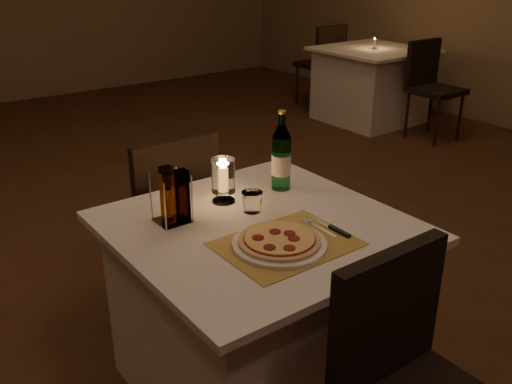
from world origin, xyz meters
TOP-DOWN VIEW (x-y plane):
  - floor at (0.00, 0.00)m, footprint 8.00×10.00m
  - main_table at (-0.19, -0.53)m, footprint 1.00×1.00m
  - chair_near at (-0.19, -1.25)m, footprint 0.42×0.42m
  - chair_far at (-0.19, 0.18)m, footprint 0.42×0.42m
  - placemat at (-0.21, -0.71)m, footprint 0.45×0.34m
  - plate at (-0.24, -0.71)m, footprint 0.32×0.32m
  - pizza at (-0.24, -0.71)m, footprint 0.28×0.28m
  - fork at (-0.05, -0.68)m, footprint 0.02×0.18m
  - knife at (-0.01, -0.74)m, footprint 0.02×0.22m
  - tumbler at (-0.15, -0.43)m, footprint 0.08×0.08m
  - water_bottle at (0.08, -0.32)m, footprint 0.08×0.08m
  - hurricane_candle at (-0.19, -0.29)m, footprint 0.09×0.09m
  - cruet_caddy at (-0.44, -0.34)m, footprint 0.12×0.12m
  - neighbor_table_right at (3.11, 1.95)m, footprint 1.00×1.00m
  - neighbor_chair_ra at (3.11, 1.24)m, footprint 0.42×0.42m
  - neighbor_chair_rb at (3.11, 2.67)m, footprint 0.42×0.42m
  - neighbor_candle_right at (3.11, 1.95)m, footprint 0.03×0.03m

SIDE VIEW (x-z plane):
  - floor at x=0.00m, z-range -0.02..0.00m
  - main_table at x=-0.19m, z-range 0.00..0.74m
  - neighbor_table_right at x=3.11m, z-range 0.00..0.74m
  - chair_near at x=-0.19m, z-range 0.10..1.00m
  - chair_far at x=-0.19m, z-range 0.10..1.00m
  - neighbor_chair_ra at x=3.11m, z-range 0.10..1.00m
  - neighbor_chair_rb at x=3.11m, z-range 0.10..1.00m
  - placemat at x=-0.21m, z-range 0.74..0.74m
  - fork at x=-0.05m, z-range 0.74..0.75m
  - knife at x=-0.01m, z-range 0.74..0.76m
  - plate at x=-0.24m, z-range 0.74..0.76m
  - pizza at x=-0.24m, z-range 0.76..0.78m
  - tumbler at x=-0.15m, z-range 0.74..0.82m
  - neighbor_candle_right at x=3.11m, z-range 0.73..0.84m
  - cruet_caddy at x=-0.44m, z-range 0.73..0.94m
  - hurricane_candle at x=-0.19m, z-range 0.76..0.94m
  - water_bottle at x=0.08m, z-range 0.71..1.04m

